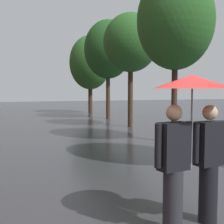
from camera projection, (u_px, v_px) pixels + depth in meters
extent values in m
cylinder|color=#473323|center=(174.00, 100.00, 10.77)|extent=(0.20, 0.20, 2.91)
ellipsoid|color=#2D6628|center=(175.00, 21.00, 10.56)|extent=(2.62, 2.62, 3.33)
cylinder|color=#473323|center=(130.00, 96.00, 15.08)|extent=(0.24, 0.24, 2.98)
ellipsoid|color=#2D6628|center=(131.00, 42.00, 14.88)|extent=(2.62, 2.62, 2.81)
cylinder|color=#473323|center=(108.00, 95.00, 19.00)|extent=(0.25, 0.25, 2.87)
ellipsoid|color=#235623|center=(108.00, 49.00, 18.78)|extent=(2.88, 2.88, 3.53)
cylinder|color=#473323|center=(90.00, 98.00, 22.87)|extent=(0.30, 0.30, 2.25)
ellipsoid|color=#2D6628|center=(90.00, 62.00, 22.66)|extent=(3.01, 3.01, 3.91)
cylinder|color=#2D2D33|center=(173.00, 201.00, 4.08)|extent=(0.26, 0.26, 0.83)
cube|color=black|center=(174.00, 146.00, 4.03)|extent=(0.44, 0.30, 0.62)
sphere|color=tan|center=(174.00, 113.00, 3.99)|extent=(0.21, 0.21, 0.21)
cylinder|color=black|center=(158.00, 146.00, 3.90)|extent=(0.09, 0.09, 0.56)
cylinder|color=black|center=(188.00, 142.00, 4.14)|extent=(0.09, 0.09, 0.56)
cylinder|color=black|center=(208.00, 193.00, 4.39)|extent=(0.26, 0.26, 0.82)
cube|color=black|center=(209.00, 143.00, 4.34)|extent=(0.44, 0.30, 0.61)
sphere|color=beige|center=(210.00, 113.00, 4.30)|extent=(0.21, 0.21, 0.21)
cylinder|color=black|center=(196.00, 143.00, 4.21)|extent=(0.09, 0.09, 0.55)
cylinder|color=black|center=(222.00, 140.00, 4.46)|extent=(0.09, 0.09, 0.55)
cylinder|color=#9E9EA3|center=(191.00, 128.00, 4.18)|extent=(0.02, 0.02, 1.11)
cone|color=red|center=(192.00, 81.00, 4.13)|extent=(1.04, 1.04, 0.18)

